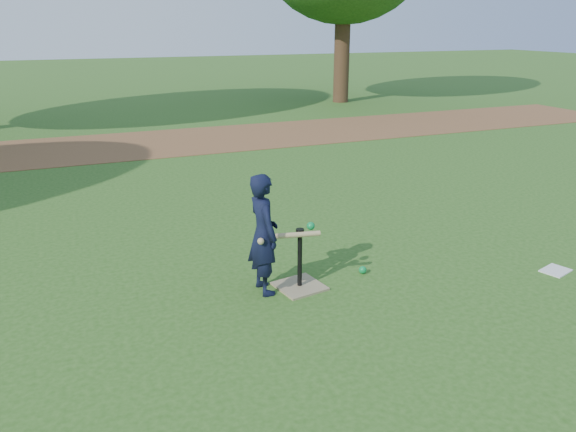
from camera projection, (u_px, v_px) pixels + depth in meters
name	position (u px, v px, depth m)	size (l,w,h in m)	color
ground	(319.00, 279.00, 5.73)	(80.00, 80.00, 0.00)	#285116
dirt_strip	(172.00, 142.00, 12.28)	(24.00, 3.00, 0.01)	brown
child	(263.00, 234.00, 5.29)	(0.43, 0.28, 1.18)	black
wiffle_ball_ground	(363.00, 270.00, 5.84)	(0.08, 0.08, 0.08)	#0C853C
clipboard	(556.00, 271.00, 5.90)	(0.30, 0.23, 0.01)	silver
batting_tee	(300.00, 277.00, 5.51)	(0.50, 0.50, 0.61)	#92815D
swing_action	(291.00, 234.00, 5.31)	(0.63, 0.19, 0.11)	tan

